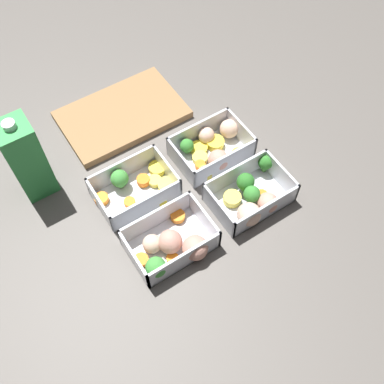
% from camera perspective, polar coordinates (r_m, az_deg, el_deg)
% --- Properties ---
extents(ground_plane, '(4.00, 4.00, 0.00)m').
position_cam_1_polar(ground_plane, '(0.94, 0.00, -0.64)').
color(ground_plane, '#56514C').
extents(container_near_left, '(0.17, 0.14, 0.06)m').
position_cam_1_polar(container_near_left, '(0.86, -2.55, -6.76)').
color(container_near_left, silver).
rests_on(container_near_left, ground_plane).
extents(container_near_right, '(0.17, 0.13, 0.06)m').
position_cam_1_polar(container_near_right, '(0.92, 7.62, -0.53)').
color(container_near_right, silver).
rests_on(container_near_right, ground_plane).
extents(container_far_left, '(0.17, 0.12, 0.06)m').
position_cam_1_polar(container_far_left, '(0.94, -7.12, 0.67)').
color(container_far_left, silver).
rests_on(container_far_left, ground_plane).
extents(container_far_right, '(0.17, 0.12, 0.06)m').
position_cam_1_polar(container_far_right, '(0.99, 2.68, 5.68)').
color(container_far_right, silver).
rests_on(container_far_right, ground_plane).
extents(juice_carton, '(0.07, 0.07, 0.20)m').
position_cam_1_polar(juice_carton, '(0.93, -20.27, 3.95)').
color(juice_carton, green).
rests_on(juice_carton, ground_plane).
extents(cutting_board, '(0.28, 0.18, 0.02)m').
position_cam_1_polar(cutting_board, '(1.08, -8.86, 9.70)').
color(cutting_board, olive).
rests_on(cutting_board, ground_plane).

